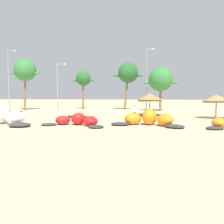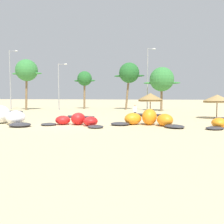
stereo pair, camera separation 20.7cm
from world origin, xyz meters
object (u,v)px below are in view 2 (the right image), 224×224
kite_center (149,119)px  palm_left (85,79)px  palm_center_left (162,80)px  palm_left_of_gap (129,73)px  palm_leftmost (27,71)px  lamppost_west_center (59,84)px  lamppost_east_center (148,77)px  beach_umbrella_near_van (150,97)px  lamppost_west (11,77)px  person_near_kites (135,112)px  beach_umbrella_middle (217,99)px  kite_left_of_center (76,121)px

kite_center → palm_left: bearing=118.0°
palm_center_left → palm_left_of_gap: bearing=149.9°
palm_leftmost → lamppost_west_center: bearing=8.5°
palm_leftmost → lamppost_east_center: lamppost_east_center is taller
lamppost_west_center → lamppost_east_center: lamppost_east_center is taller
beach_umbrella_near_van → lamppost_west_center: 18.98m
palm_left → lamppost_west: bearing=-166.0°
lamppost_west_center → lamppost_east_center: bearing=5.2°
person_near_kites → palm_left_of_gap: size_ratio=0.19×
palm_left → beach_umbrella_middle: bearing=-39.4°
kite_center → palm_left: 26.16m
lamppost_west_center → beach_umbrella_middle: bearing=-27.4°
kite_left_of_center → palm_leftmost: bearing=128.7°
kite_center → lamppost_west_center: 24.37m
lamppost_west_center → lamppost_east_center: (15.12, 1.37, 1.17)m
palm_left_of_gap → lamppost_west: lamppost_west is taller
lamppost_west → lamppost_west_center: size_ratio=1.33×
beach_umbrella_near_van → palm_left_of_gap: bearing=105.0°
palm_left_of_gap → lamppost_west_center: (-11.79, -3.19, -1.96)m
palm_leftmost → palm_left: 10.26m
lamppost_west_center → kite_center: bearing=-50.3°
beach_umbrella_near_van → palm_left: 19.51m
beach_umbrella_middle → palm_leftmost: size_ratio=0.34×
palm_left_of_gap → kite_center: bearing=-80.7°
lamppost_east_center → beach_umbrella_middle: bearing=-60.2°
palm_leftmost → palm_left_of_gap: size_ratio=1.05×
kite_left_of_center → kite_center: size_ratio=0.94×
person_near_kites → lamppost_west_center: bearing=133.7°
beach_umbrella_middle → palm_center_left: (-5.28, 11.71, 2.91)m
beach_umbrella_near_van → palm_left_of_gap: 14.99m
beach_umbrella_near_van → lamppost_east_center: bearing=91.8°
palm_leftmost → lamppost_east_center: 20.85m
kite_center → palm_left: palm_left is taller
palm_leftmost → lamppost_east_center: (20.70, 2.20, -1.11)m
palm_left_of_gap → palm_center_left: 6.55m
palm_left → palm_center_left: palm_left is taller
kite_center → person_near_kites: person_near_kites is taller
kite_left_of_center → palm_leftmost: size_ratio=0.67×
palm_left → kite_left_of_center: bearing=-75.7°
palm_left → person_near_kites: bearing=-60.4°
kite_center → palm_center_left: (1.98, 18.50, 4.57)m
kite_left_of_center → palm_left_of_gap: 23.57m
kite_center → lamppost_east_center: lamppost_east_center is taller
palm_left_of_gap → lamppost_east_center: lamppost_east_center is taller
kite_left_of_center → palm_left_of_gap: size_ratio=0.70×
palm_left_of_gap → lamppost_east_center: bearing=-28.7°
beach_umbrella_middle → lamppost_west_center: (-22.60, 11.72, 2.35)m
lamppost_west_center → lamppost_east_center: size_ratio=0.77×
kite_left_of_center → palm_center_left: size_ratio=0.82×
person_near_kites → palm_left_of_gap: palm_left_of_gap is taller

